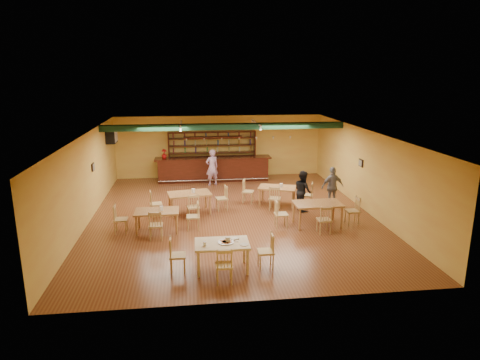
{
  "coord_description": "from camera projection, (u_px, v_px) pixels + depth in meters",
  "views": [
    {
      "loc": [
        -1.49,
        -14.53,
        5.04
      ],
      "look_at": [
        0.36,
        0.6,
        1.15
      ],
      "focal_mm": 31.7,
      "sensor_mm": 36.0,
      "label": 1
    }
  ],
  "objects": [
    {
      "name": "poinsettia",
      "position": [
        164.0,
        154.0,
        19.7
      ],
      "size": [
        0.31,
        0.31,
        0.44
      ],
      "primitive_type": "imported",
      "rotation": [
        0.0,
        0.0,
        0.35
      ],
      "color": "#B31010",
      "rests_on": "bar_counter"
    },
    {
      "name": "bar_counter",
      "position": [
        213.0,
        169.0,
        20.17
      ],
      "size": [
        5.47,
        0.85,
        1.13
      ],
      "primitive_type": "cube",
      "color": "#33140A",
      "rests_on": "ground"
    },
    {
      "name": "track_rail_right",
      "position": [
        256.0,
        123.0,
        18.1
      ],
      "size": [
        0.05,
        2.5,
        0.05
      ],
      "primitive_type": "cube",
      "color": "silver",
      "rests_on": "ceiling"
    },
    {
      "name": "side_plate",
      "position": [
        244.0,
        245.0,
        10.83
      ],
      "size": [
        0.22,
        0.22,
        0.01
      ],
      "primitive_type": "cylinder",
      "rotation": [
        0.0,
        0.0,
        -0.01
      ],
      "color": "white",
      "rests_on": "near_table"
    },
    {
      "name": "patron_bar",
      "position": [
        212.0,
        167.0,
        19.29
      ],
      "size": [
        0.71,
        0.59,
        1.66
      ],
      "primitive_type": "imported",
      "rotation": [
        0.0,
        0.0,
        3.51
      ],
      "color": "#9F52B1",
      "rests_on": "ground"
    },
    {
      "name": "dining_table_c",
      "position": [
        157.0,
        221.0,
        13.74
      ],
      "size": [
        1.41,
        0.85,
        0.7
      ],
      "primitive_type": "cube",
      "rotation": [
        0.0,
        0.0,
        0.0
      ],
      "color": "#925B33",
      "rests_on": "ground"
    },
    {
      "name": "dining_table_a",
      "position": [
        190.0,
        203.0,
        15.53
      ],
      "size": [
        1.66,
        1.16,
        0.76
      ],
      "primitive_type": "cube",
      "rotation": [
        0.0,
        0.0,
        0.17
      ],
      "color": "#925B33",
      "rests_on": "ground"
    },
    {
      "name": "track_rail_left",
      "position": [
        181.0,
        124.0,
        17.73
      ],
      "size": [
        0.05,
        2.5,
        0.05
      ],
      "primitive_type": "cube",
      "color": "silver",
      "rests_on": "ceiling"
    },
    {
      "name": "near_table",
      "position": [
        222.0,
        256.0,
        11.06
      ],
      "size": [
        1.42,
        0.92,
        0.75
      ],
      "primitive_type": "cube",
      "rotation": [
        0.0,
        0.0,
        -0.01
      ],
      "color": "beige",
      "rests_on": "ground"
    },
    {
      "name": "ac_unit",
      "position": [
        112.0,
        136.0,
        18.29
      ],
      "size": [
        0.34,
        0.7,
        0.48
      ],
      "primitive_type": "cube",
      "color": "silver",
      "rests_on": "wall_left"
    },
    {
      "name": "patron_right_b",
      "position": [
        332.0,
        187.0,
        16.24
      ],
      "size": [
        0.95,
        0.51,
        1.55
      ],
      "primitive_type": "imported",
      "rotation": [
        0.0,
        0.0,
        3.3
      ],
      "color": "gray",
      "rests_on": "ground"
    },
    {
      "name": "picture_right",
      "position": [
        361.0,
        163.0,
        16.04
      ],
      "size": [
        0.04,
        0.34,
        0.28
      ],
      "primitive_type": "cube",
      "color": "black",
      "rests_on": "wall_right"
    },
    {
      "name": "pizza_tray",
      "position": [
        226.0,
        242.0,
        10.97
      ],
      "size": [
        0.41,
        0.41,
        0.01
      ],
      "primitive_type": "cylinder",
      "rotation": [
        0.0,
        0.0,
        0.02
      ],
      "color": "silver",
      "rests_on": "near_table"
    },
    {
      "name": "patron_right_a",
      "position": [
        303.0,
        191.0,
        15.76
      ],
      "size": [
        0.71,
        0.83,
        1.51
      ],
      "primitive_type": "imported",
      "rotation": [
        0.0,
        0.0,
        1.77
      ],
      "color": "black",
      "rests_on": "ground"
    },
    {
      "name": "pizza_server",
      "position": [
        231.0,
        241.0,
        11.04
      ],
      "size": [
        0.33,
        0.18,
        0.0
      ],
      "primitive_type": "cube",
      "rotation": [
        0.0,
        0.0,
        -0.3
      ],
      "color": "silver",
      "rests_on": "pizza_tray"
    },
    {
      "name": "floor",
      "position": [
        232.0,
        215.0,
        15.4
      ],
      "size": [
        12.0,
        12.0,
        0.0
      ],
      "primitive_type": "plane",
      "color": "brown",
      "rests_on": "ground"
    },
    {
      "name": "back_bar_hutch",
      "position": [
        212.0,
        155.0,
        20.63
      ],
      "size": [
        4.23,
        0.4,
        2.28
      ],
      "primitive_type": "cube",
      "color": "#33140A",
      "rests_on": "ground"
    },
    {
      "name": "parmesan_shaker",
      "position": [
        205.0,
        244.0,
        10.75
      ],
      "size": [
        0.07,
        0.07,
        0.11
      ],
      "primitive_type": "cylinder",
      "rotation": [
        0.0,
        0.0,
        -0.01
      ],
      "color": "#EAE5C6",
      "rests_on": "near_table"
    },
    {
      "name": "ceiling_beam",
      "position": [
        225.0,
        127.0,
        17.38
      ],
      "size": [
        10.0,
        0.3,
        0.25
      ],
      "primitive_type": "cube",
      "color": "black",
      "rests_on": "ceiling"
    },
    {
      "name": "dining_table_d",
      "position": [
        317.0,
        214.0,
        14.27
      ],
      "size": [
        1.6,
        0.97,
        0.79
      ],
      "primitive_type": "cube",
      "rotation": [
        0.0,
        0.0,
        0.01
      ],
      "color": "#925B33",
      "rests_on": "ground"
    },
    {
      "name": "dining_table_b",
      "position": [
        277.0,
        196.0,
        16.54
      ],
      "size": [
        1.63,
        1.28,
        0.71
      ],
      "primitive_type": "cube",
      "rotation": [
        0.0,
        0.0,
        -0.34
      ],
      "color": "#925B33",
      "rests_on": "ground"
    },
    {
      "name": "napkin_stack",
      "position": [
        235.0,
        239.0,
        11.19
      ],
      "size": [
        0.25,
        0.23,
        0.03
      ],
      "primitive_type": "cube",
      "rotation": [
        0.0,
        0.0,
        0.48
      ],
      "color": "white",
      "rests_on": "near_table"
    },
    {
      "name": "picture_left",
      "position": [
        93.0,
        167.0,
        15.35
      ],
      "size": [
        0.04,
        0.34,
        0.28
      ],
      "primitive_type": "cube",
      "color": "black",
      "rests_on": "wall_left"
    }
  ]
}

